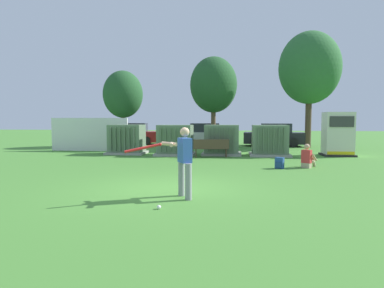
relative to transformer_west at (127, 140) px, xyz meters
The scene contains 18 objects.
ground_plane 10.02m from the transformer_west, 65.75° to the right, with size 96.00×96.00×0.00m, color #478433.
fence_panel 3.13m from the transformer_west, 153.50° to the left, with size 4.80×0.12×2.00m, color white.
transformer_west is the anchor object (origin of this frame).
transformer_mid_west 2.81m from the transformer_west, ahead, with size 2.10×1.70×1.62m.
transformer_mid_east 5.27m from the transformer_west, ahead, with size 2.10×1.70×1.62m.
transformer_east 7.79m from the transformer_west, ahead, with size 2.10×1.70×1.62m.
generator_enclosure 11.36m from the transformer_west, ahead, with size 1.60×1.40×2.30m.
park_bench 4.93m from the transformer_west, 13.90° to the right, with size 1.84×0.62×0.92m.
batter 11.14m from the transformer_west, 65.16° to the right, with size 1.51×1.04×1.74m.
sports_ball 12.03m from the transformer_west, 68.90° to the right, with size 0.09×0.09×0.09m, color white.
seated_spectator 9.86m from the transformer_west, 26.07° to the right, with size 0.69×0.78×0.96m.
backpack 9.06m from the transformer_west, 31.64° to the right, with size 0.38×0.36×0.44m.
tree_left 6.16m from the transformer_west, 110.33° to the left, with size 2.79×2.79×5.33m.
tree_center_left 8.16m from the transformer_west, 52.68° to the left, with size 3.29×3.29×6.30m.
tree_center_right 13.11m from the transformer_west, 27.30° to the left, with size 4.08×4.08×7.79m.
parked_car_leftmost 7.29m from the transformer_west, 105.20° to the left, with size 4.36×2.27×1.62m.
parked_car_left_of_center 7.86m from the transformer_west, 62.16° to the left, with size 4.24×2.01×1.62m.
parked_car_right_of_center 10.97m from the transformer_west, 36.68° to the left, with size 4.33×2.20×1.62m.
Camera 1 is at (1.82, -9.16, 1.95)m, focal length 31.79 mm.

